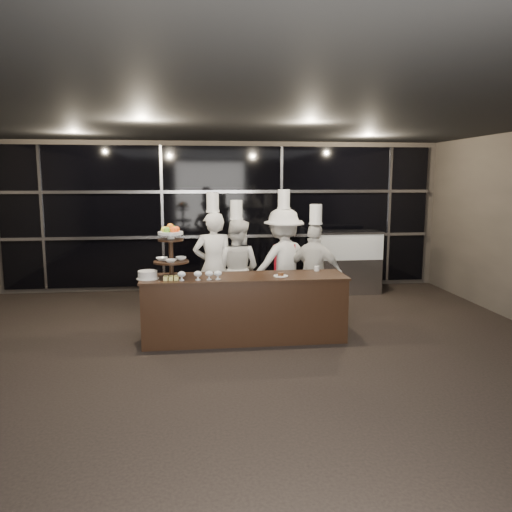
{
  "coord_description": "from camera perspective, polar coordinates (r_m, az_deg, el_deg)",
  "views": [
    {
      "loc": [
        -0.54,
        -5.17,
        2.26
      ],
      "look_at": [
        0.32,
        1.92,
        1.15
      ],
      "focal_mm": 35.0,
      "sensor_mm": 36.0,
      "label": 1
    }
  ],
  "objects": [
    {
      "name": "compotes",
      "position": [
        6.68,
        -6.24,
        -2.06
      ],
      "size": [
        0.59,
        0.11,
        0.12
      ],
      "color": "silver",
      "rests_on": "buffet_counter"
    },
    {
      "name": "small_plate",
      "position": [
        6.91,
        2.85,
        -2.22
      ],
      "size": [
        0.2,
        0.2,
        0.05
      ],
      "color": "white",
      "rests_on": "buffet_counter"
    },
    {
      "name": "window_wall",
      "position": [
        10.15,
        -3.84,
        4.55
      ],
      "size": [
        8.6,
        0.1,
        2.8
      ],
      "color": "black",
      "rests_on": "ground"
    },
    {
      "name": "chef_b",
      "position": [
        8.05,
        -2.22,
        -1.42
      ],
      "size": [
        0.99,
        0.92,
        1.92
      ],
      "color": "white",
      "rests_on": "ground"
    },
    {
      "name": "room",
      "position": [
        5.25,
        -0.94,
        0.51
      ],
      "size": [
        10.0,
        10.0,
        10.0
      ],
      "color": "black",
      "rests_on": "ground"
    },
    {
      "name": "pastry_squares",
      "position": [
        6.76,
        -9.69,
        -2.49
      ],
      "size": [
        0.19,
        0.13,
        0.05
      ],
      "color": "#FBEE7B",
      "rests_on": "buffet_counter"
    },
    {
      "name": "buffet_counter",
      "position": [
        7.05,
        -1.33,
        -5.91
      ],
      "size": [
        2.84,
        0.74,
        0.92
      ],
      "color": "black",
      "rests_on": "ground"
    },
    {
      "name": "display_stand",
      "position": [
        6.86,
        -9.71,
        0.99
      ],
      "size": [
        0.48,
        0.48,
        0.74
      ],
      "color": "black",
      "rests_on": "buffet_counter"
    },
    {
      "name": "chef_cup",
      "position": [
        7.37,
        6.97,
        -1.43
      ],
      "size": [
        0.08,
        0.08,
        0.07
      ],
      "primitive_type": "cylinder",
      "color": "white",
      "rests_on": "buffet_counter"
    },
    {
      "name": "layer_cake",
      "position": [
        6.89,
        -12.29,
        -2.13
      ],
      "size": [
        0.3,
        0.3,
        0.11
      ],
      "color": "white",
      "rests_on": "buffet_counter"
    },
    {
      "name": "chef_a",
      "position": [
        7.9,
        -4.88,
        -1.09
      ],
      "size": [
        0.66,
        0.46,
        2.05
      ],
      "color": "silver",
      "rests_on": "ground"
    },
    {
      "name": "chef_d",
      "position": [
        7.87,
        6.73,
        -1.87
      ],
      "size": [
        0.98,
        0.83,
        1.87
      ],
      "color": "silver",
      "rests_on": "ground"
    },
    {
      "name": "chef_c",
      "position": [
        8.06,
        3.14,
        -0.86
      ],
      "size": [
        1.31,
        0.99,
        2.09
      ],
      "color": "silver",
      "rests_on": "ground"
    },
    {
      "name": "display_case",
      "position": [
        10.04,
        10.35,
        -0.31
      ],
      "size": [
        1.29,
        0.56,
        1.24
      ],
      "color": "#A5A5AA",
      "rests_on": "ground"
    }
  ]
}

